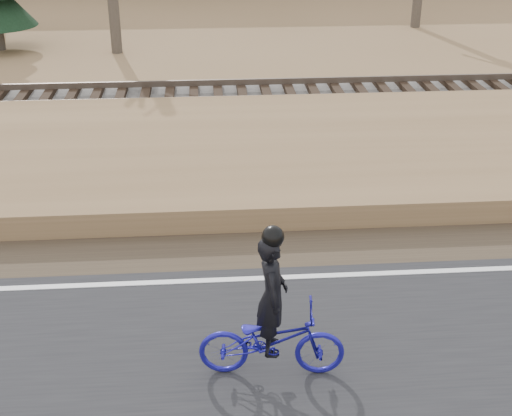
{
  "coord_description": "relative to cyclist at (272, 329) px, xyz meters",
  "views": [
    {
      "loc": [
        -0.97,
        -8.95,
        5.72
      ],
      "look_at": [
        -0.24,
        0.5,
        1.1
      ],
      "focal_mm": 50.0,
      "sensor_mm": 36.0,
      "label": 1
    }
  ],
  "objects": [
    {
      "name": "embankment",
      "position": [
        0.24,
        6.17,
        -0.47
      ],
      "size": [
        120.0,
        5.0,
        0.44
      ],
      "primitive_type": "cube",
      "color": "olive",
      "rests_on": "ground"
    },
    {
      "name": "edge_line",
      "position": [
        0.24,
        2.17,
        -0.63
      ],
      "size": [
        120.0,
        0.12,
        0.01
      ],
      "primitive_type": "cube",
      "color": "silver",
      "rests_on": "road"
    },
    {
      "name": "shoulder",
      "position": [
        0.24,
        3.17,
        -0.67
      ],
      "size": [
        120.0,
        1.6,
        0.04
      ],
      "primitive_type": "cube",
      "color": "#473A2B",
      "rests_on": "ground"
    },
    {
      "name": "cyclist",
      "position": [
        0.0,
        0.0,
        0.0
      ],
      "size": [
        1.81,
        0.76,
        2.02
      ],
      "rotation": [
        0.0,
        0.0,
        1.49
      ],
      "color": "navy",
      "rests_on": "road"
    },
    {
      "name": "road",
      "position": [
        0.24,
        -0.53,
        -0.66
      ],
      "size": [
        120.0,
        6.0,
        0.06
      ],
      "primitive_type": "cube",
      "color": "black",
      "rests_on": "ground"
    },
    {
      "name": "ballast",
      "position": [
        0.24,
        9.97,
        -0.47
      ],
      "size": [
        120.0,
        3.0,
        0.45
      ],
      "primitive_type": "cube",
      "color": "slate",
      "rests_on": "ground"
    },
    {
      "name": "railroad",
      "position": [
        0.24,
        9.97,
        -0.16
      ],
      "size": [
        120.0,
        2.4,
        0.29
      ],
      "color": "black",
      "rests_on": "ballast"
    },
    {
      "name": "ground",
      "position": [
        0.24,
        1.97,
        -0.69
      ],
      "size": [
        120.0,
        120.0,
        0.0
      ],
      "primitive_type": "plane",
      "color": "olive",
      "rests_on": "ground"
    }
  ]
}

